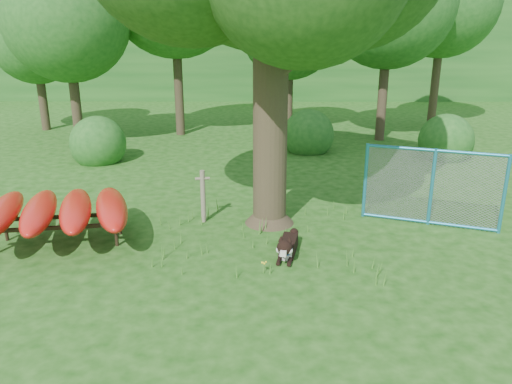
{
  "coord_description": "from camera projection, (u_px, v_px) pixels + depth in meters",
  "views": [
    {
      "loc": [
        0.27,
        -8.4,
        4.12
      ],
      "look_at": [
        0.2,
        1.2,
        1.0
      ],
      "focal_mm": 35.0,
      "sensor_mm": 36.0,
      "label": 1
    }
  ],
  "objects": [
    {
      "name": "bg_tree_f",
      "position": [
        35.0,
        40.0,
        20.53
      ],
      "size": [
        3.6,
        3.6,
        5.55
      ],
      "color": "#32291B",
      "rests_on": "ground"
    },
    {
      "name": "ground",
      "position": [
        245.0,
        263.0,
        9.26
      ],
      "size": [
        80.0,
        80.0,
        0.0
      ],
      "primitive_type": "plane",
      "color": "#15440D",
      "rests_on": "ground"
    },
    {
      "name": "shrub_right",
      "position": [
        444.0,
        158.0,
        16.83
      ],
      "size": [
        1.8,
        1.8,
        1.8
      ],
      "primitive_type": "sphere",
      "color": "#1D571C",
      "rests_on": "ground"
    },
    {
      "name": "wooded_hillside",
      "position": [
        256.0,
        47.0,
        34.96
      ],
      "size": [
        80.0,
        12.0,
        6.0
      ],
      "primitive_type": "cube",
      "color": "#1D571C",
      "rests_on": "ground"
    },
    {
      "name": "bg_tree_c",
      "position": [
        290.0,
        30.0,
        20.35
      ],
      "size": [
        4.0,
        4.0,
        6.12
      ],
      "color": "#32291B",
      "rests_on": "ground"
    },
    {
      "name": "husky_dog",
      "position": [
        287.0,
        247.0,
        9.49
      ],
      "size": [
        0.49,
        1.24,
        0.56
      ],
      "rotation": [
        0.0,
        0.0,
        -0.19
      ],
      "color": "black",
      "rests_on": "ground"
    },
    {
      "name": "bg_tree_d",
      "position": [
        390.0,
        2.0,
        18.12
      ],
      "size": [
        4.8,
        4.8,
        7.5
      ],
      "color": "#32291B",
      "rests_on": "ground"
    },
    {
      "name": "wooden_post",
      "position": [
        203.0,
        195.0,
        11.08
      ],
      "size": [
        0.33,
        0.13,
        1.2
      ],
      "rotation": [
        0.0,
        0.0,
        0.19
      ],
      "color": "#6C6351",
      "rests_on": "ground"
    },
    {
      "name": "fence_section",
      "position": [
        432.0,
        187.0,
        10.85
      ],
      "size": [
        2.79,
        1.09,
        2.87
      ],
      "rotation": [
        0.0,
        0.0,
        -0.35
      ],
      "color": "teal",
      "rests_on": "ground"
    },
    {
      "name": "shrub_mid",
      "position": [
        308.0,
        151.0,
        17.81
      ],
      "size": [
        1.8,
        1.8,
        1.8
      ],
      "primitive_type": "sphere",
      "color": "#1D571C",
      "rests_on": "ground"
    },
    {
      "name": "kayak_rack",
      "position": [
        58.0,
        211.0,
        9.92
      ],
      "size": [
        3.37,
        3.0,
        0.91
      ],
      "rotation": [
        0.0,
        0.0,
        0.16
      ],
      "color": "black",
      "rests_on": "ground"
    },
    {
      "name": "bg_tree_e",
      "position": [
        444.0,
        2.0,
        20.91
      ],
      "size": [
        4.6,
        4.6,
        7.55
      ],
      "color": "#32291B",
      "rests_on": "ground"
    },
    {
      "name": "bg_tree_a",
      "position": [
        66.0,
        19.0,
        17.43
      ],
      "size": [
        4.4,
        4.4,
        6.7
      ],
      "color": "#32291B",
      "rests_on": "ground"
    },
    {
      "name": "shrub_left",
      "position": [
        100.0,
        161.0,
        16.43
      ],
      "size": [
        1.8,
        1.8,
        1.8
      ],
      "primitive_type": "sphere",
      "color": "#1D571C",
      "rests_on": "ground"
    },
    {
      "name": "wildflower_clump",
      "position": [
        264.0,
        264.0,
        8.82
      ],
      "size": [
        0.11,
        0.1,
        0.23
      ],
      "rotation": [
        0.0,
        0.0,
        -0.13
      ],
      "color": "#47842B",
      "rests_on": "ground"
    }
  ]
}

